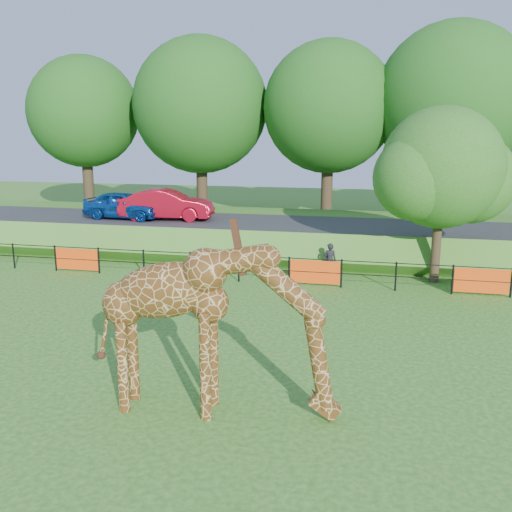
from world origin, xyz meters
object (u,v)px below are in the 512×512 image
object	(u,v)px
car_red	(167,205)
tree_east	(444,172)
giraffe	(216,329)
car_blue	(124,205)
visitor	(330,260)

from	to	relation	value
car_red	tree_east	xyz separation A→B (m)	(12.76, -4.06, 2.10)
car_red	tree_east	size ratio (longest dim) A/B	0.69
giraffe	car_blue	bearing A→B (deg)	117.95
car_blue	tree_east	world-z (taller)	tree_east
visitor	car_red	bearing A→B (deg)	-36.18
car_blue	visitor	distance (m)	11.65
giraffe	tree_east	distance (m)	13.39
visitor	tree_east	distance (m)	5.50
tree_east	car_blue	bearing A→B (deg)	165.58
car_red	visitor	world-z (taller)	car_red
car_blue	tree_east	xyz separation A→B (m)	(14.99, -3.85, 2.16)
giraffe	car_red	bearing A→B (deg)	111.42
car_red	visitor	size ratio (longest dim) A/B	3.25
tree_east	visitor	bearing A→B (deg)	-176.63
car_red	giraffe	bearing A→B (deg)	-161.64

